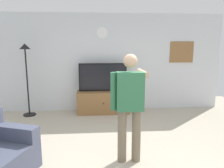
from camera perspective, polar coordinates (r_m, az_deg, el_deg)
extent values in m
plane|color=#B2A893|center=(3.56, 2.59, -20.47)|extent=(8.40, 8.40, 0.00)
cube|color=silver|center=(6.02, -0.71, 5.77)|extent=(6.40, 0.10, 2.70)
cube|color=olive|center=(5.84, -2.41, -4.85)|extent=(1.40, 0.51, 0.60)
sphere|color=black|center=(5.57, -2.32, -5.26)|extent=(0.04, 0.04, 0.04)
cube|color=black|center=(5.75, -2.48, 1.84)|extent=(1.29, 0.06, 0.76)
cube|color=black|center=(5.72, -2.47, 1.79)|extent=(1.23, 0.01, 0.70)
cylinder|color=white|center=(5.94, -2.65, 13.66)|extent=(0.29, 0.03, 0.29)
cube|color=olive|center=(6.42, 18.23, 8.18)|extent=(0.68, 0.04, 0.59)
cylinder|color=black|center=(6.10, -21.30, -7.67)|extent=(0.32, 0.32, 0.03)
cylinder|color=black|center=(5.90, -21.84, 0.38)|extent=(0.04, 0.04, 1.71)
cone|color=black|center=(5.83, -22.45, 9.35)|extent=(0.28, 0.28, 0.14)
cylinder|color=#7A6B56|center=(3.42, 2.72, -13.83)|extent=(0.14, 0.14, 0.85)
cylinder|color=#7A6B56|center=(3.45, 6.55, -13.64)|extent=(0.14, 0.14, 0.85)
cube|color=#33724C|center=(3.21, 4.83, -1.98)|extent=(0.41, 0.22, 0.59)
sphere|color=tan|center=(3.15, 4.96, 6.21)|extent=(0.21, 0.21, 0.21)
cylinder|color=#33724C|center=(3.18, 0.37, -2.00)|extent=(0.09, 0.09, 0.58)
cylinder|color=tan|center=(3.50, 8.19, 3.00)|extent=(0.09, 0.58, 0.09)
cube|color=white|center=(3.81, 7.15, 3.61)|extent=(0.04, 0.12, 0.04)
cube|color=#474C60|center=(3.62, -25.33, -11.63)|extent=(0.87, 0.48, 0.22)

